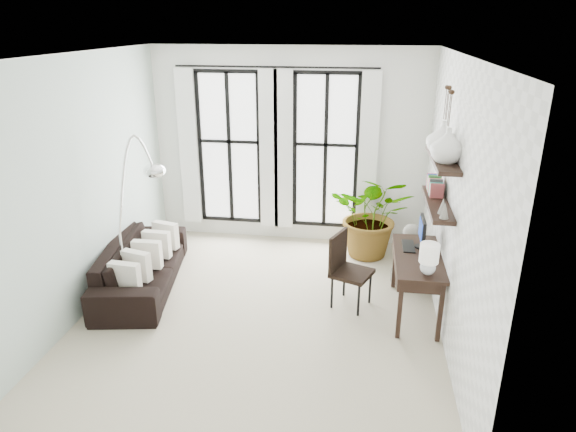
% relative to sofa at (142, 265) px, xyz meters
% --- Properties ---
extents(floor, '(5.00, 5.00, 0.00)m').
position_rel_sofa_xyz_m(floor, '(1.80, -0.46, -0.33)').
color(floor, '#B4AB8F').
rests_on(floor, ground).
extents(ceiling, '(5.00, 5.00, 0.00)m').
position_rel_sofa_xyz_m(ceiling, '(1.80, -0.46, 2.87)').
color(ceiling, white).
rests_on(ceiling, wall_back).
extents(wall_left, '(0.00, 5.00, 5.00)m').
position_rel_sofa_xyz_m(wall_left, '(-0.45, -0.46, 1.27)').
color(wall_left, '#B0C5BA').
rests_on(wall_left, floor).
extents(wall_right, '(0.00, 5.00, 5.00)m').
position_rel_sofa_xyz_m(wall_right, '(4.05, -0.46, 1.27)').
color(wall_right, white).
rests_on(wall_right, floor).
extents(wall_back, '(4.50, 0.00, 4.50)m').
position_rel_sofa_xyz_m(wall_back, '(1.80, 2.04, 1.27)').
color(wall_back, white).
rests_on(wall_back, floor).
extents(windows, '(3.26, 0.13, 2.65)m').
position_rel_sofa_xyz_m(windows, '(1.60, 1.97, 1.23)').
color(windows, white).
rests_on(windows, wall_back).
extents(wall_shelves, '(0.25, 1.30, 0.60)m').
position_rel_sofa_xyz_m(wall_shelves, '(3.91, -0.12, 1.40)').
color(wall_shelves, black).
rests_on(wall_shelves, wall_right).
extents(sofa, '(1.26, 2.39, 0.66)m').
position_rel_sofa_xyz_m(sofa, '(0.00, 0.00, 0.00)').
color(sofa, black).
rests_on(sofa, floor).
extents(throw_pillows, '(0.40, 1.52, 0.40)m').
position_rel_sofa_xyz_m(throw_pillows, '(0.10, -0.00, 0.17)').
color(throw_pillows, silver).
rests_on(throw_pillows, sofa).
extents(plant, '(1.40, 1.26, 1.39)m').
position_rel_sofa_xyz_m(plant, '(3.20, 1.52, 0.36)').
color(plant, '#2D7228').
rests_on(plant, floor).
extents(desk, '(0.58, 1.36, 1.20)m').
position_rel_sofa_xyz_m(desk, '(3.74, -0.20, 0.41)').
color(desk, black).
rests_on(desk, floor).
extents(desk_chair, '(0.62, 0.62, 1.00)m').
position_rel_sofa_xyz_m(desk_chair, '(2.86, -0.07, 0.24)').
color(desk_chair, black).
rests_on(desk_chair, floor).
extents(arc_lamp, '(0.71, 0.68, 2.21)m').
position_rel_sofa_xyz_m(arc_lamp, '(0.11, -0.13, 1.32)').
color(arc_lamp, silver).
rests_on(arc_lamp, floor).
extents(buddha, '(0.49, 0.49, 0.89)m').
position_rel_sofa_xyz_m(buddha, '(3.73, 0.70, 0.04)').
color(buddha, gray).
rests_on(buddha, floor).
extents(vase_a, '(0.37, 0.37, 0.38)m').
position_rel_sofa_xyz_m(vase_a, '(3.91, -0.40, 1.93)').
color(vase_a, white).
rests_on(vase_a, shelf_upper).
extents(vase_b, '(0.37, 0.37, 0.38)m').
position_rel_sofa_xyz_m(vase_b, '(3.91, -0.00, 1.93)').
color(vase_b, white).
rests_on(vase_b, shelf_upper).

